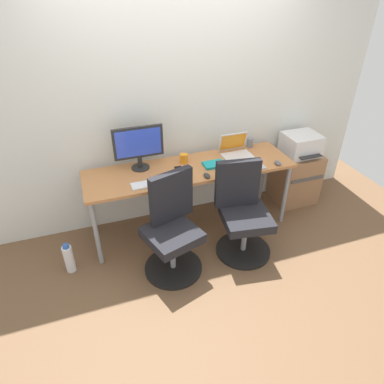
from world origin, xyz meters
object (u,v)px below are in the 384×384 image
Objects in this scene: printer at (301,144)px; desktop_monitor at (138,145)px; office_chair_left at (172,230)px; coffee_mug at (184,158)px; office_chair_right at (243,214)px; water_bottle_on_floor at (69,258)px; side_cabinet at (295,177)px; open_laptop at (236,150)px.

desktop_monitor reaches higher than printer.
office_chair_left reaches higher than coffee_mug.
office_chair_left is 2.35× the size of printer.
desktop_monitor is (-0.82, 0.65, 0.56)m from office_chair_right.
office_chair_left is 0.87m from desktop_monitor.
office_chair_left is 0.70m from office_chair_right.
water_bottle_on_floor is (-1.63, 0.24, -0.28)m from office_chair_right.
office_chair_right is 1.54× the size of side_cabinet.
coffee_mug is (1.25, 0.38, 0.63)m from water_bottle_on_floor.
printer is 1.85m from desktop_monitor.
water_bottle_on_floor is at bearing -172.02° from printer.
printer is at bearing -1.28° from desktop_monitor.
open_laptop is (1.01, -0.05, -0.20)m from desktop_monitor.
office_chair_right is 0.81m from coffee_mug.
open_laptop is at bearing 34.23° from office_chair_left.
printer is 1.29× the size of open_laptop.
office_chair_right is 10.22× the size of coffee_mug.
coffee_mug is at bearing 121.49° from office_chair_right.
side_cabinet is 2.67m from water_bottle_on_floor.
coffee_mug is (0.32, 0.62, 0.36)m from office_chair_left.
office_chair_left is at bearing -179.82° from office_chair_right.
desktop_monitor reaches higher than coffee_mug.
water_bottle_on_floor is (-2.64, -0.37, -0.16)m from side_cabinet.
open_laptop is at bearing 11.33° from water_bottle_on_floor.
coffee_mug is (0.44, -0.03, -0.20)m from desktop_monitor.
coffee_mug reaches higher than side_cabinet.
desktop_monitor is (-0.12, 0.65, 0.56)m from office_chair_left.
open_laptop reaches higher than coffee_mug.
office_chair_left is 1.82m from side_cabinet.
water_bottle_on_floor is (-2.64, -0.37, -0.58)m from printer.
printer reaches higher than water_bottle_on_floor.
office_chair_left is 1.96× the size of desktop_monitor.
printer is 4.35× the size of coffee_mug.
office_chair_right is at bearing 0.18° from office_chair_left.
office_chair_left is 1.00m from water_bottle_on_floor.
open_laptop is (1.82, 0.36, 0.64)m from water_bottle_on_floor.
desktop_monitor is 1.03m from open_laptop.
water_bottle_on_floor is at bearing -152.99° from desktop_monitor.
side_cabinet is 1.52× the size of printer.
office_chair_left reaches higher than printer.
coffee_mug is (-0.57, 0.02, -0.01)m from open_laptop.
desktop_monitor is at bearing 141.73° from office_chair_right.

